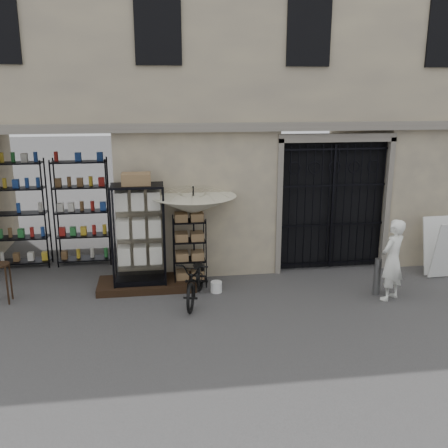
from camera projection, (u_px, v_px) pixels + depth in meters
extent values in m
plane|color=black|center=(277.00, 312.00, 9.24)|extent=(80.00, 80.00, 0.00)
cube|color=tan|center=(242.00, 68.00, 11.92)|extent=(14.00, 4.00, 9.00)
cube|color=black|center=(48.00, 207.00, 10.92)|extent=(3.00, 1.70, 3.00)
cube|color=black|center=(51.00, 213.00, 11.46)|extent=(2.70, 0.50, 2.50)
cube|color=black|center=(330.00, 204.00, 11.28)|extent=(2.50, 0.06, 3.00)
cube|color=black|center=(332.00, 207.00, 11.14)|extent=(0.05, 0.05, 2.80)
cube|color=black|center=(147.00, 284.00, 10.38)|extent=(2.00, 0.90, 0.15)
cube|color=black|center=(141.00, 279.00, 10.32)|extent=(1.16, 0.92, 0.11)
cube|color=silver|center=(133.00, 238.00, 9.77)|extent=(0.90, 0.32, 1.90)
cube|color=silver|center=(139.00, 239.00, 10.10)|extent=(0.96, 0.71, 1.58)
cube|color=olive|center=(136.00, 182.00, 9.80)|extent=(0.67, 0.59, 0.23)
cube|color=black|center=(190.00, 251.00, 10.37)|extent=(0.66, 0.48, 1.48)
cube|color=olive|center=(190.00, 253.00, 10.38)|extent=(0.57, 0.39, 1.11)
cylinder|color=black|center=(194.00, 236.00, 10.39)|extent=(0.04, 0.04, 2.10)
imported|color=beige|center=(193.00, 200.00, 10.19)|extent=(1.58, 1.61, 1.41)
cylinder|color=silver|center=(216.00, 287.00, 10.14)|extent=(0.23, 0.23, 0.22)
imported|color=black|center=(197.00, 300.00, 9.75)|extent=(0.80, 1.01, 1.70)
cylinder|color=black|center=(0.00, 265.00, 9.48)|extent=(0.42, 0.42, 0.04)
cube|color=black|center=(2.00, 284.00, 9.58)|extent=(0.32, 0.32, 0.77)
cylinder|color=slate|center=(377.00, 277.00, 9.95)|extent=(0.16, 0.16, 0.76)
imported|color=white|center=(389.00, 299.00, 9.83)|extent=(1.36, 1.68, 0.39)
cube|color=silver|center=(447.00, 251.00, 10.67)|extent=(0.62, 0.33, 1.27)
cube|color=silver|center=(436.00, 245.00, 11.04)|extent=(0.62, 0.33, 1.27)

